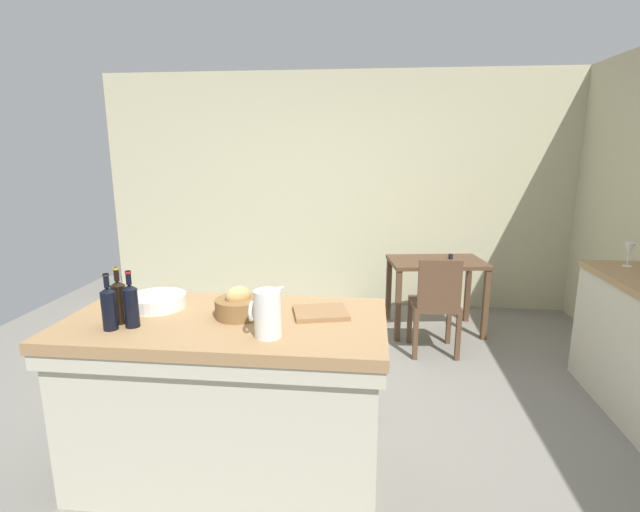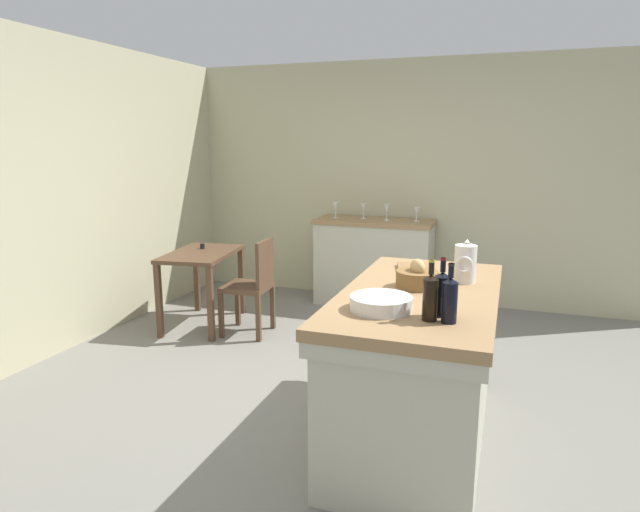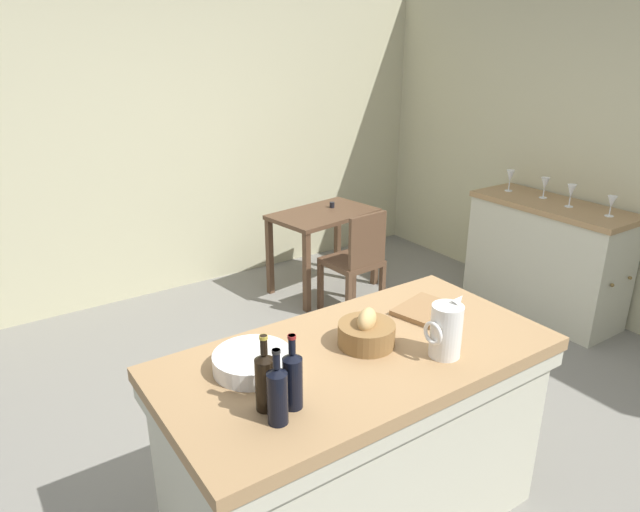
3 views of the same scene
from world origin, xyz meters
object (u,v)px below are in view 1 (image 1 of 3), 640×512
(writing_desk, at_px, (436,272))
(wine_bottle_amber, at_px, (119,301))
(wooden_chair, at_px, (436,303))
(wine_glass_right, at_px, (629,250))
(wine_bottle_dark, at_px, (131,304))
(wine_bottle_green, at_px, (109,307))
(wash_bowl, at_px, (157,301))
(bread_basket, at_px, (238,306))
(island_table, at_px, (229,391))
(cutting_board, at_px, (321,313))
(pitcher, at_px, (268,313))

(writing_desk, distance_m, wine_bottle_amber, 3.10)
(wooden_chair, distance_m, wine_glass_right, 1.49)
(wine_bottle_dark, xyz_separation_m, wine_bottle_green, (-0.09, -0.05, -0.00))
(wooden_chair, relative_size, wash_bowl, 2.81)
(wooden_chair, height_order, bread_basket, bread_basket)
(wine_bottle_dark, xyz_separation_m, wine_bottle_amber, (-0.09, 0.04, 0.00))
(wooden_chair, bearing_deg, wash_bowl, -137.78)
(wine_bottle_dark, height_order, wine_bottle_green, wine_bottle_dark)
(island_table, distance_m, wine_bottle_green, 0.77)
(wine_bottle_amber, bearing_deg, wine_bottle_green, -91.83)
(wine_bottle_amber, bearing_deg, wash_bowl, 72.35)
(bread_basket, xyz_separation_m, cutting_board, (0.43, 0.08, -0.05))
(wooden_chair, xyz_separation_m, cutting_board, (-0.83, -1.61, 0.45))
(bread_basket, bearing_deg, wine_glass_right, 27.14)
(wine_bottle_dark, bearing_deg, wine_glass_right, 26.35)
(writing_desk, bearing_deg, cutting_board, -112.46)
(island_table, relative_size, wash_bowl, 5.33)
(pitcher, bearing_deg, wooden_chair, 61.58)
(cutting_board, bearing_deg, wine_glass_right, 30.08)
(pitcher, bearing_deg, wine_glass_right, 33.55)
(pitcher, height_order, wine_bottle_green, wine_bottle_green)
(island_table, height_order, wine_bottle_amber, wine_bottle_amber)
(wine_bottle_green, bearing_deg, wooden_chair, 46.46)
(wooden_chair, relative_size, cutting_board, 3.15)
(pitcher, xyz_separation_m, wine_glass_right, (2.37, 1.57, 0.02))
(wash_bowl, bearing_deg, wine_bottle_green, -103.66)
(writing_desk, height_order, wash_bowl, wash_bowl)
(pitcher, distance_m, wine_bottle_dark, 0.70)
(wooden_chair, xyz_separation_m, wine_bottle_green, (-1.83, -1.93, 0.55))
(bread_basket, height_order, wine_glass_right, wine_glass_right)
(island_table, distance_m, bread_basket, 0.49)
(cutting_board, distance_m, wine_bottle_dark, 0.96)
(wooden_chair, relative_size, wine_bottle_amber, 3.02)
(writing_desk, relative_size, cutting_board, 3.47)
(writing_desk, xyz_separation_m, wine_bottle_green, (-1.90, -2.50, 0.42))
(wine_bottle_dark, bearing_deg, bread_basket, 21.96)
(pitcher, relative_size, wine_glass_right, 1.51)
(wine_bottle_amber, relative_size, wine_bottle_green, 1.03)
(wooden_chair, bearing_deg, wine_glass_right, -15.46)
(wine_bottle_dark, height_order, wine_glass_right, wine_bottle_dark)
(wine_bottle_dark, bearing_deg, pitcher, -4.22)
(pitcher, relative_size, bread_basket, 1.10)
(pitcher, relative_size, cutting_board, 0.96)
(pitcher, relative_size, wash_bowl, 0.85)
(wash_bowl, bearing_deg, writing_desk, 49.85)
(writing_desk, bearing_deg, wine_bottle_dark, -126.51)
(cutting_board, bearing_deg, pitcher, -123.64)
(bread_basket, height_order, wine_bottle_green, wine_bottle_green)
(wine_bottle_green, bearing_deg, wash_bowl, 76.34)
(writing_desk, relative_size, pitcher, 3.62)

